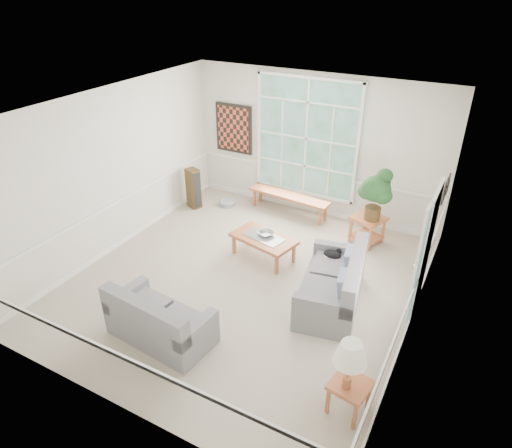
% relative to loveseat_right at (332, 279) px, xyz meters
% --- Properties ---
extents(floor, '(5.50, 6.00, 0.01)m').
position_rel_loveseat_right_xyz_m(floor, '(-1.49, -0.12, -0.47)').
color(floor, '#A69888').
rests_on(floor, ground).
extents(ceiling, '(5.50, 6.00, 0.02)m').
position_rel_loveseat_right_xyz_m(ceiling, '(-1.49, -0.12, 2.54)').
color(ceiling, white).
rests_on(ceiling, ground).
extents(wall_back, '(5.50, 0.02, 3.00)m').
position_rel_loveseat_right_xyz_m(wall_back, '(-1.49, 2.88, 1.04)').
color(wall_back, silver).
rests_on(wall_back, ground).
extents(wall_front, '(5.50, 0.02, 3.00)m').
position_rel_loveseat_right_xyz_m(wall_front, '(-1.49, -3.12, 1.04)').
color(wall_front, silver).
rests_on(wall_front, ground).
extents(wall_left, '(0.02, 6.00, 3.00)m').
position_rel_loveseat_right_xyz_m(wall_left, '(-4.24, -0.12, 1.04)').
color(wall_left, silver).
rests_on(wall_left, ground).
extents(wall_right, '(0.02, 6.00, 3.00)m').
position_rel_loveseat_right_xyz_m(wall_right, '(1.26, -0.12, 1.04)').
color(wall_right, silver).
rests_on(wall_right, ground).
extents(window_back, '(2.30, 0.08, 2.40)m').
position_rel_loveseat_right_xyz_m(window_back, '(-1.69, 2.84, 1.19)').
color(window_back, white).
rests_on(window_back, wall_back).
extents(entry_door, '(0.08, 0.90, 2.10)m').
position_rel_loveseat_right_xyz_m(entry_door, '(1.22, 0.48, 0.59)').
color(entry_door, white).
rests_on(entry_door, floor).
extents(door_sidelight, '(0.08, 0.26, 1.90)m').
position_rel_loveseat_right_xyz_m(door_sidelight, '(1.22, -0.15, 0.69)').
color(door_sidelight, white).
rests_on(door_sidelight, wall_right).
extents(wall_art, '(0.90, 0.06, 1.10)m').
position_rel_loveseat_right_xyz_m(wall_art, '(-3.44, 2.83, 1.14)').
color(wall_art, maroon).
rests_on(wall_art, wall_back).
extents(wall_frame_near, '(0.04, 0.26, 0.32)m').
position_rel_loveseat_right_xyz_m(wall_frame_near, '(1.22, 1.63, 1.09)').
color(wall_frame_near, black).
rests_on(wall_frame_near, wall_right).
extents(wall_frame_far, '(0.04, 0.26, 0.32)m').
position_rel_loveseat_right_xyz_m(wall_frame_far, '(1.22, 2.03, 1.09)').
color(wall_frame_far, black).
rests_on(wall_frame_far, wall_right).
extents(loveseat_right, '(1.17, 1.83, 0.92)m').
position_rel_loveseat_right_xyz_m(loveseat_right, '(0.00, 0.00, 0.00)').
color(loveseat_right, slate).
rests_on(loveseat_right, floor).
extents(loveseat_front, '(1.59, 0.92, 0.82)m').
position_rel_loveseat_right_xyz_m(loveseat_front, '(-1.88, -1.90, -0.05)').
color(loveseat_front, slate).
rests_on(loveseat_front, floor).
extents(coffee_table, '(1.30, 0.89, 0.44)m').
position_rel_loveseat_right_xyz_m(coffee_table, '(-1.56, 0.67, -0.24)').
color(coffee_table, '#AD5B34').
rests_on(coffee_table, floor).
extents(pewter_bowl, '(0.46, 0.46, 0.09)m').
position_rel_loveseat_right_xyz_m(pewter_bowl, '(-1.54, 0.75, 0.02)').
color(pewter_bowl, gray).
rests_on(pewter_bowl, coffee_table).
extents(window_bench, '(1.89, 0.54, 0.43)m').
position_rel_loveseat_right_xyz_m(window_bench, '(-1.90, 2.53, -0.24)').
color(window_bench, '#AD5B34').
rests_on(window_bench, floor).
extents(end_table, '(0.72, 0.72, 0.56)m').
position_rel_loveseat_right_xyz_m(end_table, '(-0.03, 2.12, -0.18)').
color(end_table, '#AD5B34').
rests_on(end_table, floor).
extents(houseplant, '(0.85, 0.85, 1.03)m').
position_rel_loveseat_right_xyz_m(houseplant, '(0.04, 2.06, 0.61)').
color(houseplant, '#1F4921').
rests_on(houseplant, end_table).
extents(side_table, '(0.52, 0.52, 0.45)m').
position_rel_loveseat_right_xyz_m(side_table, '(0.91, -1.85, -0.23)').
color(side_table, '#AD5B34').
rests_on(side_table, floor).
extents(table_lamp, '(0.51, 0.51, 0.67)m').
position_rel_loveseat_right_xyz_m(table_lamp, '(0.87, -1.91, 0.33)').
color(table_lamp, silver).
rests_on(table_lamp, side_table).
extents(pet_bed, '(0.44, 0.44, 0.11)m').
position_rel_loveseat_right_xyz_m(pet_bed, '(-3.29, 2.21, -0.40)').
color(pet_bed, gray).
rests_on(pet_bed, floor).
extents(floor_speaker, '(0.34, 0.31, 0.92)m').
position_rel_loveseat_right_xyz_m(floor_speaker, '(-3.89, 1.78, -0.00)').
color(floor_speaker, '#432F15').
rests_on(floor_speaker, floor).
extents(cat, '(0.37, 0.34, 0.14)m').
position_rel_loveseat_right_xyz_m(cat, '(-0.21, 0.57, 0.08)').
color(cat, black).
rests_on(cat, loveseat_right).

